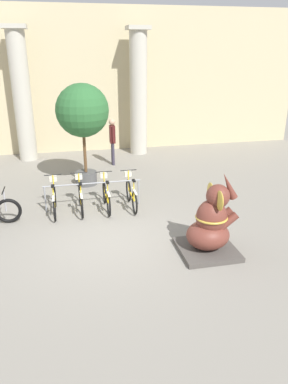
# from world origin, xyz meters

# --- Properties ---
(ground_plane) EXTENTS (60.00, 60.00, 0.00)m
(ground_plane) POSITION_xyz_m (0.00, 0.00, 0.00)
(ground_plane) COLOR gray
(building_facade) EXTENTS (20.00, 0.20, 6.00)m
(building_facade) POSITION_xyz_m (0.00, 8.60, 3.00)
(building_facade) COLOR #C6B78E
(building_facade) RESTS_ON ground_plane
(column_left) EXTENTS (0.90, 0.90, 5.16)m
(column_left) POSITION_xyz_m (-2.34, 7.60, 2.62)
(column_left) COLOR #BCB7A8
(column_left) RESTS_ON ground_plane
(column_right) EXTENTS (0.90, 0.90, 5.16)m
(column_right) POSITION_xyz_m (2.34, 7.60, 2.62)
(column_right) COLOR #BCB7A8
(column_right) RESTS_ON ground_plane
(bike_rack) EXTENTS (2.77, 0.05, 0.77)m
(bike_rack) POSITION_xyz_m (-0.16, 1.95, 0.58)
(bike_rack) COLOR gray
(bike_rack) RESTS_ON ground_plane
(bicycle_0) EXTENTS (0.48, 1.64, 1.00)m
(bicycle_0) POSITION_xyz_m (-1.25, 1.83, 0.40)
(bicycle_0) COLOR black
(bicycle_0) RESTS_ON ground_plane
(bicycle_1) EXTENTS (0.48, 1.64, 1.00)m
(bicycle_1) POSITION_xyz_m (-0.52, 1.84, 0.40)
(bicycle_1) COLOR black
(bicycle_1) RESTS_ON ground_plane
(bicycle_2) EXTENTS (0.48, 1.64, 1.00)m
(bicycle_2) POSITION_xyz_m (0.20, 1.81, 0.40)
(bicycle_2) COLOR black
(bicycle_2) RESTS_ON ground_plane
(bicycle_3) EXTENTS (0.48, 1.64, 1.00)m
(bicycle_3) POSITION_xyz_m (0.93, 1.80, 0.40)
(bicycle_3) COLOR black
(bicycle_3) RESTS_ON ground_plane
(elephant_statue) EXTENTS (1.27, 1.27, 1.90)m
(elephant_statue) POSITION_xyz_m (2.19, -1.13, 0.65)
(elephant_statue) COLOR #4C4742
(elephant_statue) RESTS_ON ground_plane
(person_pedestrian) EXTENTS (0.24, 0.47, 1.81)m
(person_pedestrian) POSITION_xyz_m (0.99, 6.10, 1.10)
(person_pedestrian) COLOR #383342
(person_pedestrian) RESTS_ON ground_plane
(potted_tree) EXTENTS (1.70, 1.70, 3.34)m
(potted_tree) POSITION_xyz_m (-0.21, 4.02, 2.38)
(potted_tree) COLOR #4C4C4C
(potted_tree) RESTS_ON ground_plane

